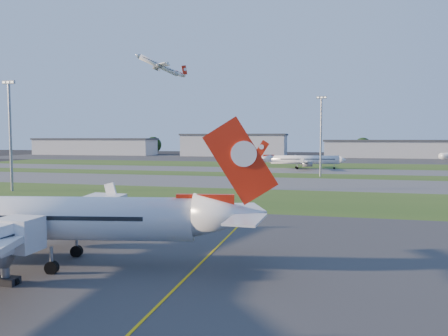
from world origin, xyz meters
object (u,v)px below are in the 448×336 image
(airliner_taxiing, at_px, (304,160))
(light_mast_west, at_px, (10,128))
(light_mast_centre, at_px, (321,131))
(airliner_parked, at_px, (29,219))

(airliner_taxiing, relative_size, light_mast_west, 1.29)
(airliner_taxiing, distance_m, light_mast_centre, 35.76)
(airliner_taxiing, height_order, light_mast_west, light_mast_west)
(light_mast_centre, bearing_deg, light_mast_west, -141.34)
(airliner_parked, distance_m, light_mast_centre, 110.41)
(light_mast_west, height_order, light_mast_centre, same)
(light_mast_west, bearing_deg, airliner_parked, -49.34)
(light_mast_west, bearing_deg, light_mast_centre, 38.66)
(airliner_parked, distance_m, airliner_taxiing, 141.30)
(airliner_parked, height_order, airliner_taxiing, airliner_parked)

